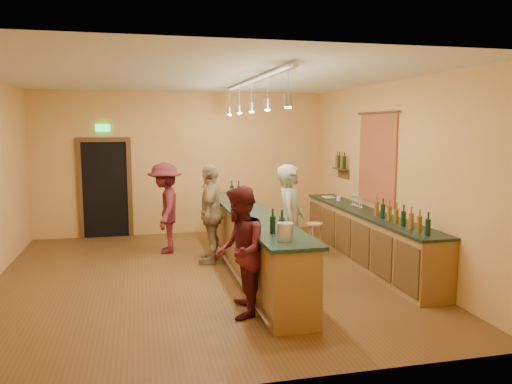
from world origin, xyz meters
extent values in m
plane|color=brown|center=(0.00, 0.00, 0.00)|extent=(7.00, 7.00, 0.00)
cube|color=silver|center=(0.00, 0.00, 3.20)|extent=(6.50, 7.00, 0.02)
cube|color=tan|center=(0.00, 3.50, 1.60)|extent=(6.50, 0.02, 3.20)
cube|color=tan|center=(0.00, -3.50, 1.60)|extent=(6.50, 0.02, 3.20)
cube|color=tan|center=(3.25, 0.00, 1.60)|extent=(0.02, 7.00, 3.20)
cube|color=black|center=(-1.70, 3.48, 1.05)|extent=(0.95, 0.06, 2.10)
cube|color=#532F19|center=(-2.22, 3.46, 1.05)|extent=(0.10, 0.08, 2.10)
cube|color=#532F19|center=(-1.18, 3.46, 1.05)|extent=(0.10, 0.08, 2.10)
cube|color=#532F19|center=(-1.70, 3.46, 2.15)|extent=(1.15, 0.08, 0.10)
cube|color=#19E54C|center=(-1.70, 3.45, 2.40)|extent=(0.30, 0.04, 0.15)
cube|color=maroon|center=(3.23, 0.40, 1.85)|extent=(0.03, 1.40, 1.60)
cube|color=#532F19|center=(3.16, 1.90, 1.55)|extent=(0.16, 0.55, 0.03)
cube|color=#532F19|center=(3.23, 1.90, 1.45)|extent=(0.03, 0.55, 0.18)
cube|color=brown|center=(2.97, 0.20, 0.45)|extent=(0.55, 4.50, 0.90)
cube|color=black|center=(2.97, 0.20, 0.92)|extent=(0.60, 4.55, 0.04)
cylinder|color=silver|center=(2.97, 1.50, 0.99)|extent=(0.09, 0.09, 0.09)
cube|color=silver|center=(2.94, 2.00, 0.95)|extent=(0.22, 0.30, 0.01)
cube|color=brown|center=(0.82, 0.00, 0.50)|extent=(0.60, 5.00, 1.00)
cube|color=black|center=(0.82, 0.00, 1.02)|extent=(0.70, 5.10, 0.05)
cylinder|color=silver|center=(0.46, 0.00, 0.15)|extent=(0.05, 5.00, 0.05)
cylinder|color=silver|center=(0.77, -2.10, 1.16)|extent=(0.20, 0.20, 0.22)
cylinder|color=silver|center=(0.77, 1.20, 1.16)|extent=(0.20, 0.20, 0.22)
cube|color=silver|center=(0.82, 0.00, 3.14)|extent=(0.06, 4.60, 0.05)
cylinder|color=silver|center=(0.82, -2.00, 2.95)|extent=(0.01, 0.01, 0.35)
cylinder|color=#A5A5AD|center=(0.82, -2.00, 2.75)|extent=(0.11, 0.11, 0.14)
cylinder|color=#FFEABF|center=(0.82, -2.00, 2.67)|extent=(0.08, 0.08, 0.02)
cylinder|color=silver|center=(0.82, -1.00, 2.95)|extent=(0.01, 0.01, 0.35)
cylinder|color=#A5A5AD|center=(0.82, -1.00, 2.75)|extent=(0.11, 0.11, 0.14)
cylinder|color=#FFEABF|center=(0.82, -1.00, 2.67)|extent=(0.08, 0.08, 0.02)
cylinder|color=silver|center=(0.82, 0.00, 2.95)|extent=(0.01, 0.01, 0.35)
cylinder|color=#A5A5AD|center=(0.82, 0.00, 2.75)|extent=(0.11, 0.11, 0.14)
cylinder|color=#FFEABF|center=(0.82, 0.00, 2.67)|extent=(0.08, 0.08, 0.02)
cylinder|color=silver|center=(0.82, 1.00, 2.95)|extent=(0.01, 0.01, 0.35)
cylinder|color=#A5A5AD|center=(0.82, 1.00, 2.75)|extent=(0.11, 0.11, 0.14)
cylinder|color=#FFEABF|center=(0.82, 1.00, 2.67)|extent=(0.08, 0.08, 0.02)
cylinder|color=silver|center=(0.82, 2.00, 2.95)|extent=(0.01, 0.01, 0.35)
cylinder|color=#A5A5AD|center=(0.82, 2.00, 2.75)|extent=(0.11, 0.11, 0.14)
cylinder|color=#FFEABF|center=(0.82, 2.00, 2.67)|extent=(0.08, 0.08, 0.02)
imported|color=gray|center=(1.37, -0.37, 0.92)|extent=(0.67, 0.79, 1.84)
imported|color=#59191E|center=(0.27, -1.73, 0.85)|extent=(0.80, 0.94, 1.69)
imported|color=#997A51|center=(0.27, 0.88, 0.89)|extent=(0.71, 1.12, 1.78)
imported|color=#59191E|center=(-0.49, 1.79, 0.88)|extent=(0.74, 1.18, 1.75)
cylinder|color=#9A7645|center=(2.25, 0.91, 0.61)|extent=(0.30, 0.30, 0.04)
cylinder|color=#9A7645|center=(2.36, 0.91, 0.29)|extent=(0.04, 0.04, 0.59)
cylinder|color=#9A7645|center=(2.19, 1.01, 0.29)|extent=(0.04, 0.04, 0.59)
cylinder|color=#9A7645|center=(2.19, 0.80, 0.29)|extent=(0.04, 0.04, 0.59)
camera|label=1|loc=(-0.95, -7.86, 2.45)|focal=35.00mm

